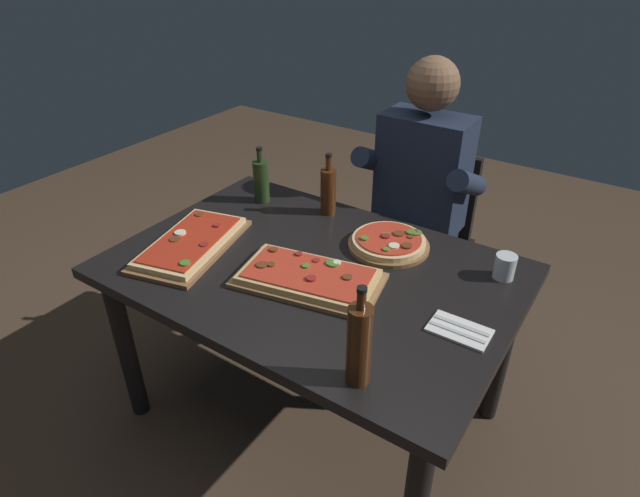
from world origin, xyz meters
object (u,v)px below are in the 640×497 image
at_px(oil_bottle_amber, 261,180).
at_px(diner_chair, 422,233).
at_px(dining_table, 312,289).
at_px(pizza_rectangular_left, 191,243).
at_px(pizza_round_far, 389,243).
at_px(seated_diner, 417,194).
at_px(tumbler_near_camera, 505,268).
at_px(wine_bottle_dark, 359,344).
at_px(pizza_rectangular_front, 309,277).
at_px(vinegar_bottle_green, 328,190).

bearing_deg(oil_bottle_amber, diner_chair, 45.43).
relative_size(oil_bottle_amber, diner_chair, 0.28).
height_order(dining_table, pizza_rectangular_left, pizza_rectangular_left).
xyz_separation_m(pizza_round_far, seated_diner, (-0.10, 0.47, -0.02)).
height_order(pizza_round_far, diner_chair, diner_chair).
height_order(tumbler_near_camera, diner_chair, diner_chair).
bearing_deg(tumbler_near_camera, pizza_rectangular_left, -156.15).
relative_size(wine_bottle_dark, tumbler_near_camera, 3.46).
bearing_deg(wine_bottle_dark, dining_table, 136.95).
height_order(dining_table, tumbler_near_camera, tumbler_near_camera).
xyz_separation_m(pizza_rectangular_front, diner_chair, (0.02, 0.94, -0.27)).
bearing_deg(vinegar_bottle_green, pizza_rectangular_front, -64.42).
distance_m(pizza_rectangular_front, vinegar_bottle_green, 0.52).
relative_size(pizza_rectangular_left, vinegar_bottle_green, 2.04).
height_order(wine_bottle_dark, tumbler_near_camera, wine_bottle_dark).
relative_size(pizza_round_far, diner_chair, 0.35).
distance_m(pizza_rectangular_front, pizza_rectangular_left, 0.49).
bearing_deg(tumbler_near_camera, diner_chair, 133.49).
xyz_separation_m(pizza_rectangular_left, wine_bottle_dark, (0.85, -0.23, 0.11)).
bearing_deg(wine_bottle_dark, oil_bottle_amber, 142.02).
relative_size(dining_table, wine_bottle_dark, 4.64).
bearing_deg(pizza_round_far, dining_table, -121.36).
height_order(diner_chair, seated_diner, seated_diner).
height_order(pizza_rectangular_front, diner_chair, diner_chair).
bearing_deg(pizza_rectangular_left, vinegar_bottle_green, 62.55).
height_order(pizza_round_far, oil_bottle_amber, oil_bottle_amber).
bearing_deg(pizza_rectangular_front, dining_table, 117.36).
relative_size(pizza_rectangular_front, vinegar_bottle_green, 2.04).
distance_m(oil_bottle_amber, vinegar_bottle_green, 0.31).
xyz_separation_m(pizza_rectangular_left, vinegar_bottle_green, (0.27, 0.52, 0.08)).
bearing_deg(seated_diner, wine_bottle_dark, -72.84).
height_order(vinegar_bottle_green, seated_diner, seated_diner).
distance_m(dining_table, pizza_round_far, 0.33).
bearing_deg(tumbler_near_camera, oil_bottle_amber, -180.00).
bearing_deg(tumbler_near_camera, pizza_rectangular_front, -143.67).
relative_size(dining_table, pizza_round_far, 4.61).
distance_m(wine_bottle_dark, seated_diner, 1.17).
bearing_deg(seated_diner, oil_bottle_amber, -141.62).
xyz_separation_m(oil_bottle_amber, diner_chair, (0.54, 0.55, -0.35)).
xyz_separation_m(wine_bottle_dark, tumbler_near_camera, (0.17, 0.69, -0.09)).
xyz_separation_m(dining_table, wine_bottle_dark, (0.41, -0.38, 0.22)).
height_order(pizza_rectangular_left, pizza_round_far, same).
bearing_deg(dining_table, seated_diner, 85.18).
relative_size(pizza_round_far, wine_bottle_dark, 1.01).
bearing_deg(pizza_rectangular_front, pizza_rectangular_left, -173.06).
height_order(dining_table, diner_chair, diner_chair).
relative_size(dining_table, oil_bottle_amber, 5.73).
bearing_deg(oil_bottle_amber, dining_table, -33.03).
xyz_separation_m(pizza_rectangular_front, tumbler_near_camera, (0.54, 0.39, 0.02)).
relative_size(tumbler_near_camera, diner_chair, 0.10).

